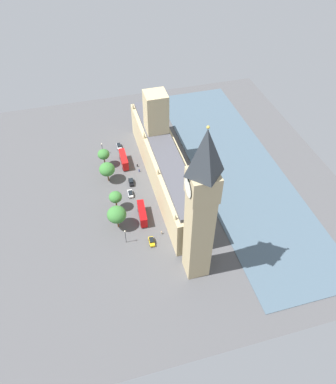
{
  "coord_description": "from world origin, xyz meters",
  "views": [
    {
      "loc": [
        26.87,
        109.37,
        105.85
      ],
      "look_at": [
        1.0,
        15.38,
        9.25
      ],
      "focal_mm": 34.73,
      "sensor_mm": 36.0,
      "label": 1
    }
  ],
  "objects_px": {
    "car_black_under_trees": "(131,182)",
    "double_decker_bus_near_tower": "(142,213)",
    "car_white_trailing": "(130,194)",
    "pedestrian_opposite_hall": "(161,233)",
    "plane_tree_slot_12": "(115,197)",
    "plane_tree_far_end": "(107,169)",
    "street_lamp_slot_14": "(125,234)",
    "car_yellow_cab_by_river_gate": "(152,241)",
    "plane_tree_slot_11": "(104,154)",
    "double_decker_bus_leading": "(124,159)",
    "car_silver_midblock": "(119,146)",
    "street_lamp_slot_13": "(102,146)",
    "plane_tree_slot_10": "(117,215)",
    "parliament_building": "(164,161)",
    "clock_tower": "(201,208)",
    "pedestrian_corner": "(139,170)",
    "pedestrian_kerbside": "(137,165)"
  },
  "relations": [
    {
      "from": "pedestrian_opposite_hall",
      "to": "double_decker_bus_leading",
      "type": "bearing_deg",
      "value": -50.81
    },
    {
      "from": "parliament_building",
      "to": "car_silver_midblock",
      "type": "xyz_separation_m",
      "value": [
        14.55,
        -25.6,
        -8.61
      ]
    },
    {
      "from": "car_silver_midblock",
      "to": "street_lamp_slot_13",
      "type": "height_order",
      "value": "street_lamp_slot_13"
    },
    {
      "from": "plane_tree_far_end",
      "to": "plane_tree_slot_11",
      "type": "xyz_separation_m",
      "value": [
        -0.05,
        -9.92,
        0.07
      ]
    },
    {
      "from": "car_yellow_cab_by_river_gate",
      "to": "pedestrian_kerbside",
      "type": "xyz_separation_m",
      "value": [
        -3.8,
        -42.09,
        -0.13
      ]
    },
    {
      "from": "plane_tree_slot_11",
      "to": "plane_tree_slot_12",
      "type": "distance_m",
      "value": 26.63
    },
    {
      "from": "double_decker_bus_near_tower",
      "to": "pedestrian_corner",
      "type": "height_order",
      "value": "double_decker_bus_near_tower"
    },
    {
      "from": "car_white_trailing",
      "to": "plane_tree_far_end",
      "type": "bearing_deg",
      "value": 124.82
    },
    {
      "from": "parliament_building",
      "to": "double_decker_bus_near_tower",
      "type": "height_order",
      "value": "parliament_building"
    },
    {
      "from": "pedestrian_opposite_hall",
      "to": "plane_tree_far_end",
      "type": "relative_size",
      "value": 0.17
    },
    {
      "from": "car_yellow_cab_by_river_gate",
      "to": "plane_tree_slot_11",
      "type": "distance_m",
      "value": 47.65
    },
    {
      "from": "car_yellow_cab_by_river_gate",
      "to": "street_lamp_slot_14",
      "type": "distance_m",
      "value": 9.74
    },
    {
      "from": "parliament_building",
      "to": "car_white_trailing",
      "type": "bearing_deg",
      "value": 21.18
    },
    {
      "from": "plane_tree_slot_12",
      "to": "street_lamp_slot_13",
      "type": "distance_m",
      "value": 35.13
    },
    {
      "from": "pedestrian_kerbside",
      "to": "street_lamp_slot_13",
      "type": "relative_size",
      "value": 0.29
    },
    {
      "from": "car_black_under_trees",
      "to": "pedestrian_opposite_hall",
      "type": "height_order",
      "value": "car_black_under_trees"
    },
    {
      "from": "clock_tower",
      "to": "pedestrian_opposite_hall",
      "type": "xyz_separation_m",
      "value": [
        7.18,
        -17.29,
        -28.95
      ]
    },
    {
      "from": "pedestrian_opposite_hall",
      "to": "plane_tree_slot_11",
      "type": "relative_size",
      "value": 0.18
    },
    {
      "from": "double_decker_bus_near_tower",
      "to": "plane_tree_slot_11",
      "type": "distance_m",
      "value": 35.46
    },
    {
      "from": "plane_tree_slot_11",
      "to": "street_lamp_slot_14",
      "type": "distance_m",
      "value": 43.72
    },
    {
      "from": "double_decker_bus_leading",
      "to": "plane_tree_slot_10",
      "type": "distance_m",
      "value": 35.98
    },
    {
      "from": "pedestrian_opposite_hall",
      "to": "plane_tree_slot_12",
      "type": "distance_m",
      "value": 22.19
    },
    {
      "from": "car_silver_midblock",
      "to": "plane_tree_slot_11",
      "type": "xyz_separation_m",
      "value": [
        8.06,
        10.81,
        5.39
      ]
    },
    {
      "from": "double_decker_bus_near_tower",
      "to": "pedestrian_kerbside",
      "type": "distance_m",
      "value": 30.2
    },
    {
      "from": "plane_tree_slot_10",
      "to": "clock_tower",
      "type": "bearing_deg",
      "value": 131.16
    },
    {
      "from": "car_yellow_cab_by_river_gate",
      "to": "pedestrian_corner",
      "type": "xyz_separation_m",
      "value": [
        -3.85,
        -38.56,
        -0.19
      ]
    },
    {
      "from": "car_black_under_trees",
      "to": "double_decker_bus_near_tower",
      "type": "relative_size",
      "value": 0.43
    },
    {
      "from": "pedestrian_corner",
      "to": "street_lamp_slot_13",
      "type": "height_order",
      "value": "street_lamp_slot_13"
    },
    {
      "from": "double_decker_bus_leading",
      "to": "pedestrian_opposite_hall",
      "type": "height_order",
      "value": "double_decker_bus_leading"
    },
    {
      "from": "plane_tree_slot_10",
      "to": "plane_tree_slot_12",
      "type": "bearing_deg",
      "value": -96.6
    },
    {
      "from": "double_decker_bus_leading",
      "to": "car_white_trailing",
      "type": "height_order",
      "value": "double_decker_bus_leading"
    },
    {
      "from": "double_decker_bus_leading",
      "to": "plane_tree_slot_12",
      "type": "xyz_separation_m",
      "value": [
        7.6,
        25.47,
        3.68
      ]
    },
    {
      "from": "plane_tree_far_end",
      "to": "street_lamp_slot_14",
      "type": "relative_size",
      "value": 1.39
    },
    {
      "from": "plane_tree_far_end",
      "to": "street_lamp_slot_13",
      "type": "relative_size",
      "value": 1.53
    },
    {
      "from": "double_decker_bus_leading",
      "to": "pedestrian_corner",
      "type": "relative_size",
      "value": 6.76
    },
    {
      "from": "pedestrian_kerbside",
      "to": "plane_tree_far_end",
      "type": "xyz_separation_m",
      "value": [
        13.46,
        5.65,
        5.46
      ]
    },
    {
      "from": "plane_tree_slot_10",
      "to": "pedestrian_kerbside",
      "type": "bearing_deg",
      "value": -113.75
    },
    {
      "from": "car_white_trailing",
      "to": "pedestrian_opposite_hall",
      "type": "height_order",
      "value": "car_white_trailing"
    },
    {
      "from": "pedestrian_corner",
      "to": "plane_tree_slot_12",
      "type": "relative_size",
      "value": 0.18
    },
    {
      "from": "plane_tree_slot_11",
      "to": "street_lamp_slot_14",
      "type": "bearing_deg",
      "value": 91.27
    },
    {
      "from": "pedestrian_kerbside",
      "to": "street_lamp_slot_13",
      "type": "bearing_deg",
      "value": -16.86
    },
    {
      "from": "pedestrian_opposite_hall",
      "to": "plane_tree_slot_12",
      "type": "xyz_separation_m",
      "value": [
        13.44,
        -16.74,
        5.63
      ]
    },
    {
      "from": "double_decker_bus_leading",
      "to": "double_decker_bus_near_tower",
      "type": "bearing_deg",
      "value": 91.97
    },
    {
      "from": "car_yellow_cab_by_river_gate",
      "to": "plane_tree_slot_11",
      "type": "xyz_separation_m",
      "value": [
        9.61,
        -46.35,
        5.4
      ]
    },
    {
      "from": "street_lamp_slot_13",
      "to": "street_lamp_slot_14",
      "type": "relative_size",
      "value": 0.91
    },
    {
      "from": "plane_tree_slot_10",
      "to": "plane_tree_slot_12",
      "type": "height_order",
      "value": "plane_tree_slot_10"
    },
    {
      "from": "pedestrian_corner",
      "to": "plane_tree_slot_10",
      "type": "distance_m",
      "value": 31.89
    },
    {
      "from": "double_decker_bus_near_tower",
      "to": "plane_tree_slot_11",
      "type": "height_order",
      "value": "plane_tree_slot_11"
    },
    {
      "from": "car_white_trailing",
      "to": "plane_tree_slot_10",
      "type": "distance_m",
      "value": 17.79
    },
    {
      "from": "plane_tree_slot_10",
      "to": "car_yellow_cab_by_river_gate",
      "type": "bearing_deg",
      "value": 133.81
    }
  ]
}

